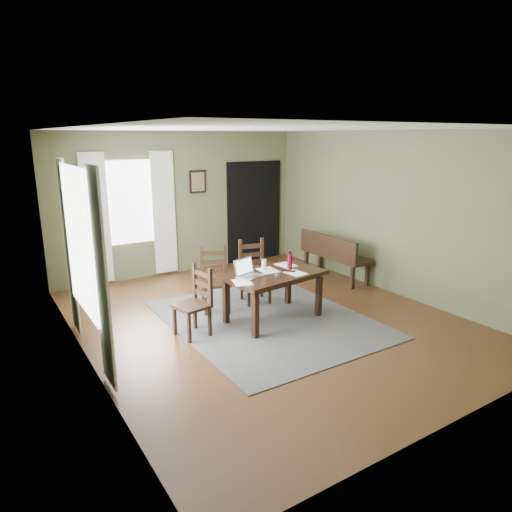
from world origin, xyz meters
TOP-DOWN VIEW (x-y plane):
  - ground at (0.00, 0.00)m, footprint 5.00×6.00m
  - room_shell at (0.00, 0.00)m, footprint 5.02×6.02m
  - rug at (0.00, 0.00)m, footprint 2.60×3.20m
  - dining_table at (0.08, -0.04)m, footprint 1.50×1.02m
  - chair_end at (-1.11, 0.08)m, footprint 0.48×0.48m
  - chair_back_left at (-0.45, 0.76)m, footprint 0.54×0.54m
  - chair_back_right at (0.27, 0.77)m, footprint 0.52×0.52m
  - bench at (2.14, 1.00)m, footprint 0.48×1.50m
  - laptop at (-0.31, 0.02)m, footprint 0.42×0.37m
  - computer_mouse at (0.03, -0.20)m, footprint 0.08×0.10m
  - tv_remote at (0.31, -0.12)m, footprint 0.16×0.16m
  - drinking_glass at (0.05, 0.16)m, footprint 0.09×0.09m
  - water_bottle at (0.43, 0.04)m, footprint 0.08×0.08m
  - paper_a at (-0.52, -0.18)m, footprint 0.31×0.36m
  - paper_b at (0.34, -0.22)m, footprint 0.26×0.32m
  - paper_c at (0.08, 0.10)m, footprint 0.28×0.34m
  - paper_d at (0.46, 0.18)m, footprint 0.26×0.33m
  - window_left at (-2.47, 0.20)m, footprint 0.01×1.30m
  - window_back at (-1.00, 2.97)m, footprint 1.00×0.01m
  - curtain_left_near at (-2.44, -0.62)m, footprint 0.03×0.48m
  - curtain_left_far at (-2.44, 1.02)m, footprint 0.03×0.48m
  - curtain_back_left at (-1.62, 2.94)m, footprint 0.44×0.03m
  - curtain_back_right at (-0.38, 2.94)m, footprint 0.44×0.03m
  - framed_picture at (0.35, 2.97)m, footprint 0.34×0.03m
  - doorway_back at (1.65, 2.97)m, footprint 1.30×0.03m

SIDE VIEW (x-z plane):
  - ground at x=0.00m, z-range -0.01..0.00m
  - rug at x=0.00m, z-range 0.00..0.01m
  - chair_end at x=-1.11m, z-range -0.01..0.93m
  - chair_back_left at x=-0.45m, z-range -0.01..0.97m
  - chair_back_right at x=0.27m, z-range -0.01..0.99m
  - bench at x=2.14m, z-range 0.08..0.93m
  - dining_table at x=0.08m, z-range 0.28..0.98m
  - paper_b at x=0.34m, z-range 0.72..0.72m
  - paper_d at x=0.46m, z-range 0.72..0.72m
  - paper_a at x=-0.52m, z-range 0.72..0.72m
  - paper_c at x=0.08m, z-range 0.72..0.72m
  - tv_remote at x=0.31m, z-range 0.72..0.73m
  - computer_mouse at x=0.03m, z-range 0.72..0.75m
  - laptop at x=-0.31m, z-range 0.66..0.90m
  - drinking_glass at x=0.05m, z-range 0.72..0.87m
  - water_bottle at x=0.43m, z-range 0.71..0.95m
  - doorway_back at x=1.65m, z-range 0.00..2.10m
  - curtain_left_near at x=-2.44m, z-range 0.05..2.35m
  - curtain_left_far at x=-2.44m, z-range 0.05..2.35m
  - curtain_back_left at x=-1.62m, z-range 0.05..2.35m
  - curtain_back_right at x=-0.38m, z-range 0.05..2.35m
  - window_left at x=-2.47m, z-range 0.60..2.30m
  - window_back at x=-1.00m, z-range 0.70..2.20m
  - framed_picture at x=0.35m, z-range 1.53..1.97m
  - room_shell at x=0.00m, z-range 0.45..3.16m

